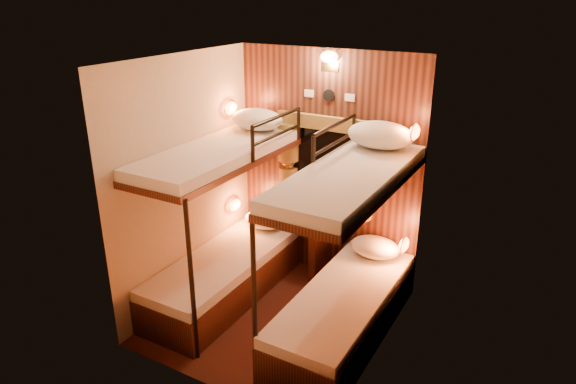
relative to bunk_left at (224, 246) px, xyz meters
The scene contains 22 objects.
floor 0.86m from the bunk_left, ahead, with size 2.10×2.10×0.00m, color black.
ceiling 1.95m from the bunk_left, ahead, with size 2.10×2.10×0.00m, color silver.
wall_back 1.34m from the bunk_left, 56.56° to the left, with size 2.40×2.40×0.00m, color #C6B293.
wall_front 1.44m from the bunk_left, 59.93° to the right, with size 2.40×2.40×0.00m, color #C6B293.
wall_left 0.74m from the bunk_left, 168.93° to the right, with size 2.40×2.40×0.00m, color #C6B293.
wall_right 1.77m from the bunk_left, ahead, with size 2.40×2.40×0.00m, color #C6B293.
back_panel 1.33m from the bunk_left, 56.16° to the left, with size 2.00×0.03×2.40m, color black.
bunk_left is the anchor object (origin of this frame).
bunk_right 1.30m from the bunk_left, ahead, with size 0.72×1.90×1.82m.
window 1.30m from the bunk_left, 55.30° to the left, with size 1.00×0.12×0.79m.
curtains 1.32m from the bunk_left, 54.32° to the left, with size 1.10×0.22×1.00m.
back_fixtures 2.03m from the bunk_left, 55.16° to the left, with size 0.54×0.09×0.48m.
reading_lamps 1.13m from the bunk_left, 44.25° to the left, with size 2.00×0.20×1.25m.
table 1.02m from the bunk_left, 50.33° to the left, with size 0.50×0.34×0.66m.
bottle_left 1.01m from the bunk_left, 46.84° to the left, with size 0.07×0.07×0.24m.
bottle_right 1.13m from the bunk_left, 46.24° to the left, with size 0.07×0.07×0.25m.
sachet_a 1.11m from the bunk_left, 39.10° to the left, with size 0.07×0.05×0.01m, color silver.
sachet_b 1.11m from the bunk_left, 50.35° to the left, with size 0.08×0.06×0.01m, color silver.
pillow_lower_left 0.75m from the bunk_left, 90.17° to the left, with size 0.46×0.33×0.18m, color white.
pillow_lower_right 1.49m from the bunk_left, 29.17° to the left, with size 0.49×0.35×0.19m, color white.
pillow_upper_left 1.31m from the bunk_left, 90.19° to the left, with size 0.55×0.39×0.22m, color white.
pillow_upper_right 1.85m from the bunk_left, 26.98° to the left, with size 0.61×0.43×0.24m, color white.
Camera 1 is at (2.12, -3.53, 2.92)m, focal length 32.00 mm.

